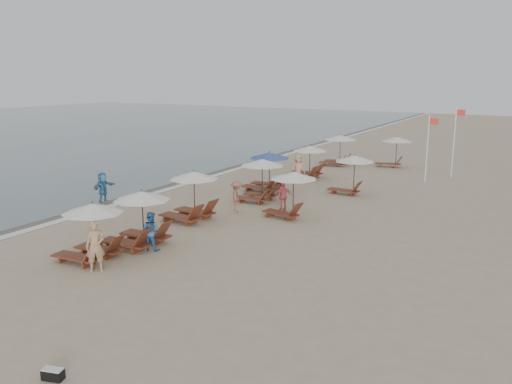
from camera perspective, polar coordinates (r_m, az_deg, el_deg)
The scene contains 22 objects.
ground at distance 19.28m, azimuth 1.68°, elevation -7.66°, with size 160.00×160.00×0.00m, color tan.
wet_sand_band at distance 34.04m, azimuth -9.12°, elevation 1.14°, with size 3.20×140.00×0.01m, color #6B5E4C.
foam_line at distance 33.25m, azimuth -7.36°, elevation 0.94°, with size 0.50×140.00×0.02m, color white.
lounger_station_0 at distance 20.15m, azimuth -17.51°, elevation -4.12°, with size 2.56×2.21×2.17m.
lounger_station_1 at distance 21.31m, azimuth -12.69°, elevation -3.06°, with size 2.71×2.22×2.26m.
lounger_station_2 at distance 24.65m, azimuth -7.18°, elevation -0.57°, with size 2.72×2.28×2.34m.
lounger_station_3 at distance 28.11m, azimuth 0.32°, elevation 1.43°, with size 2.61×2.38×2.31m.
lounger_station_4 at distance 30.85m, azimuth 1.05°, elevation 2.25°, with size 2.71×2.39×2.27m.
lounger_station_5 at distance 34.62m, azimuth 5.42°, elevation 3.18°, with size 2.69×2.27×2.17m.
lounger_station_6 at distance 39.94m, azimuth 8.79°, elevation 4.60°, with size 2.69×2.44×2.28m.
inland_station_0 at distance 24.83m, azimuth 3.56°, elevation 0.40°, with size 2.62×2.24×2.22m.
inland_station_1 at distance 30.25m, azimuth 10.19°, elevation 2.46°, with size 2.56×2.24×2.22m.
inland_station_2 at distance 40.01m, azimuth 14.64°, elevation 4.66°, with size 2.64×2.24×2.22m.
beachgoer_near at distance 19.02m, azimuth -16.96°, elevation -5.61°, with size 0.66×0.44×1.82m, color tan.
beachgoer_mid_a at distance 20.79m, azimuth -11.29°, elevation -4.17°, with size 0.74×0.58×1.53m, color #305D90.
beachgoer_mid_b at distance 25.82m, azimuth -2.10°, elevation -0.54°, with size 1.04×0.60×1.61m, color brown.
beachgoer_far_a at distance 26.32m, azimuth 2.97°, elevation -0.45°, with size 0.86×0.36×1.48m, color #D2545A.
beachgoer_far_b at distance 33.03m, azimuth 4.58°, elevation 2.50°, with size 0.88×0.57×1.81m, color tan.
waterline_walker at distance 29.16m, azimuth -16.21°, elevation 0.49°, with size 1.50×0.48×1.62m, color teal.
duffel_bag at distance 13.26m, azimuth -21.09°, elevation -17.88°, with size 0.52×0.36×0.27m.
flag_pole_near at distance 34.76m, azimuth 18.10°, elevation 4.85°, with size 0.59×0.08×4.24m.
flag_pole_far at distance 37.03m, azimuth 20.68°, elevation 5.44°, with size 0.59×0.08×4.66m.
Camera 1 is at (8.42, -16.01, 6.67)m, focal length 37.01 mm.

